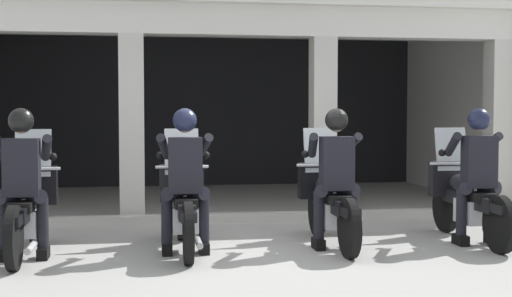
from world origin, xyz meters
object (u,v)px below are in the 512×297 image
police_officer_center_right (336,166)px  motorcycle_far_right (466,199)px  police_officer_far_left (22,170)px  motorcycle_center_left (184,205)px  motorcycle_far_left (28,208)px  police_officer_far_right (478,164)px  police_officer_center_left (185,168)px  motorcycle_center_right (329,201)px

police_officer_center_right → motorcycle_far_right: (1.69, 0.27, -0.44)m
police_officer_far_left → motorcycle_center_left: (1.69, 0.31, -0.44)m
motorcycle_far_left → motorcycle_center_left: (1.69, 0.02, 0.00)m
motorcycle_far_right → police_officer_far_right: 0.52m
police_officer_center_left → police_officer_center_right: 1.69m
motorcycle_center_left → police_officer_center_left: police_officer_center_left is taller
police_officer_far_left → police_officer_far_right: size_ratio=1.00×
police_officer_center_left → motorcycle_center_right: bearing=11.0°
motorcycle_center_right → police_officer_center_right: 0.52m
motorcycle_far_right → police_officer_far_right: police_officer_far_right is taller
police_officer_far_left → motorcycle_far_left: bearing=89.2°
police_officer_far_right → police_officer_center_right: bearing=175.7°
police_officer_far_left → motorcycle_center_right: size_ratio=0.78×
motorcycle_far_left → motorcycle_center_left: 1.69m
motorcycle_center_left → police_officer_center_right: bearing=-8.0°
police_officer_center_right → motorcycle_far_right: 1.77m
police_officer_center_right → motorcycle_far_right: bearing=11.8°
motorcycle_far_right → police_officer_far_left: bearing=179.8°
motorcycle_far_right → motorcycle_far_left: bearing=176.6°
police_officer_far_left → motorcycle_center_left: size_ratio=0.78×
police_officer_far_left → motorcycle_far_right: police_officer_far_left is taller
motorcycle_far_left → police_officer_far_right: (5.08, -0.24, 0.44)m
motorcycle_far_left → police_officer_center_right: bearing=-4.4°
motorcycle_center_left → motorcycle_center_right: same height
motorcycle_far_left → motorcycle_center_right: same height
police_officer_far_right → police_officer_center_left: bearing=176.4°
police_officer_center_right → police_officer_far_right: bearing=2.3°
police_officer_center_left → police_officer_center_right: same height
police_officer_center_left → police_officer_far_right: 3.39m
motorcycle_center_left → police_officer_far_left: bearing=-169.2°
motorcycle_far_left → police_officer_center_left: bearing=-9.2°
motorcycle_center_right → motorcycle_far_right: 1.69m
police_officer_center_left → motorcycle_center_left: bearing=90.2°
motorcycle_far_left → police_officer_center_right: size_ratio=1.29×
police_officer_center_left → police_officer_center_right: bearing=1.5°
motorcycle_center_right → police_officer_far_right: police_officer_far_right is taller
police_officer_center_left → police_officer_far_right: bearing=0.8°
police_officer_center_left → motorcycle_center_right: police_officer_center_left is taller
police_officer_center_left → motorcycle_center_right: (1.69, 0.31, -0.44)m
police_officer_center_left → police_officer_far_right: same height
police_officer_far_left → police_officer_center_left: (1.69, 0.02, 0.00)m
police_officer_far_left → police_officer_center_right: size_ratio=1.00×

